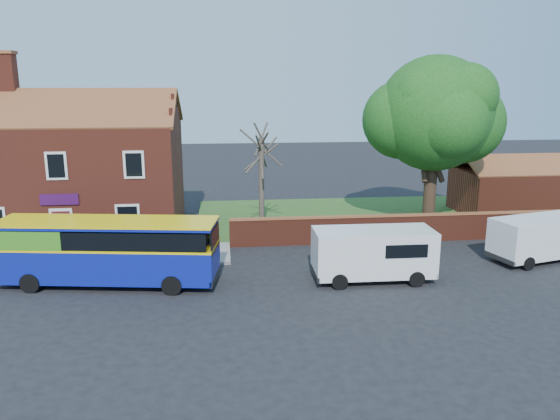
{
  "coord_description": "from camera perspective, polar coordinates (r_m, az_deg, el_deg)",
  "views": [
    {
      "loc": [
        1.68,
        -22.09,
        8.89
      ],
      "look_at": [
        4.59,
        5.0,
        2.5
      ],
      "focal_mm": 35.0,
      "sensor_mm": 36.0,
      "label": 1
    }
  ],
  "objects": [
    {
      "name": "boundary_wall",
      "position": [
        32.24,
        14.64,
        -1.75
      ],
      "size": [
        22.0,
        0.38,
        1.6
      ],
      "color": "maroon",
      "rests_on": "ground"
    },
    {
      "name": "shop_building",
      "position": [
        35.13,
        -20.44,
        3.4
      ],
      "size": [
        12.3,
        8.13,
        10.5
      ],
      "color": "maroon",
      "rests_on": "ground"
    },
    {
      "name": "kerb",
      "position": [
        28.87,
        -23.42,
        -5.71
      ],
      "size": [
        18.0,
        0.15,
        0.14
      ],
      "primitive_type": "cube",
      "color": "slate",
      "rests_on": "ground"
    },
    {
      "name": "van_far",
      "position": [
        30.68,
        25.58,
        -2.53
      ],
      "size": [
        5.47,
        3.29,
        2.25
      ],
      "rotation": [
        0.0,
        0.0,
        0.26
      ],
      "color": "white",
      "rests_on": "ground"
    },
    {
      "name": "bus",
      "position": [
        25.6,
        -18.21,
        -3.83
      ],
      "size": [
        9.96,
        3.87,
        2.96
      ],
      "rotation": [
        0.0,
        0.0,
        -0.15
      ],
      "color": "#0D1B99",
      "rests_on": "ground"
    },
    {
      "name": "grass_strip",
      "position": [
        37.92,
        11.42,
        -0.59
      ],
      "size": [
        26.0,
        12.0,
        0.04
      ],
      "primitive_type": "cube",
      "color": "#426B28",
      "rests_on": "ground"
    },
    {
      "name": "outbuilding",
      "position": [
        41.19,
        23.56,
        1.91
      ],
      "size": [
        8.2,
        5.06,
        4.17
      ],
      "color": "maroon",
      "rests_on": "ground"
    },
    {
      "name": "van_near",
      "position": [
        25.3,
        9.75,
        -4.36
      ],
      "size": [
        5.47,
        2.32,
        2.39
      ],
      "rotation": [
        0.0,
        0.0,
        -0.01
      ],
      "color": "white",
      "rests_on": "ground"
    },
    {
      "name": "large_tree",
      "position": [
        34.23,
        15.86,
        9.32
      ],
      "size": [
        8.6,
        6.81,
        10.49
      ],
      "color": "black",
      "rests_on": "ground"
    },
    {
      "name": "ground",
      "position": [
        23.87,
        -9.84,
        -8.87
      ],
      "size": [
        120.0,
        120.0,
        0.0
      ],
      "primitive_type": "plane",
      "color": "black",
      "rests_on": "ground"
    },
    {
      "name": "pavement",
      "position": [
        30.47,
        -22.47,
        -4.68
      ],
      "size": [
        18.0,
        3.5,
        0.12
      ],
      "primitive_type": "cube",
      "color": "gray",
      "rests_on": "ground"
    },
    {
      "name": "bare_tree",
      "position": [
        32.35,
        -1.94,
        3.12
      ],
      "size": [
        2.36,
        2.81,
        6.3
      ],
      "color": "#4C4238",
      "rests_on": "ground"
    }
  ]
}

